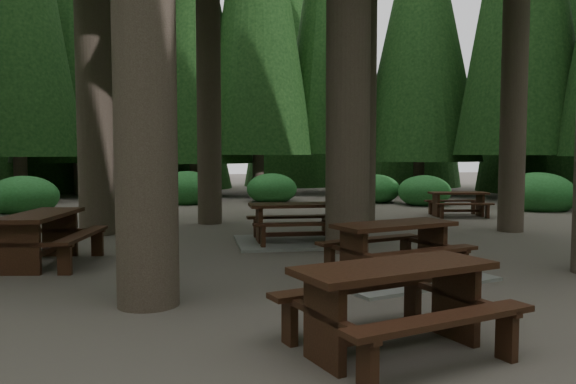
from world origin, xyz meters
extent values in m
plane|color=#4C473E|center=(0.00, 0.00, 0.00)|extent=(80.00, 80.00, 0.00)
cube|color=gray|center=(0.82, -2.10, 0.03)|extent=(2.92, 2.64, 0.05)
cube|color=black|center=(0.82, -2.10, 0.80)|extent=(2.04, 1.26, 0.06)
cube|color=black|center=(0.63, -1.49, 0.48)|extent=(1.91, 0.81, 0.05)
cube|color=black|center=(1.00, -2.71, 0.48)|extent=(1.91, 0.81, 0.05)
cube|color=black|center=(0.08, -2.32, 0.38)|extent=(0.25, 0.58, 0.76)
cube|color=black|center=(0.08, -2.32, 0.45)|extent=(0.53, 1.50, 0.06)
cube|color=black|center=(1.55, -1.88, 0.38)|extent=(0.25, 0.58, 0.76)
cube|color=black|center=(1.55, -1.88, 0.45)|extent=(0.53, 1.50, 0.06)
cube|color=black|center=(0.82, -2.10, 0.19)|extent=(1.55, 0.54, 0.08)
cube|color=black|center=(-4.66, -0.05, 0.85)|extent=(1.14, 2.14, 0.07)
cube|color=black|center=(-5.33, 0.07, 0.51)|extent=(0.64, 2.05, 0.06)
cube|color=black|center=(-3.99, -0.17, 0.51)|extent=(0.64, 2.05, 0.06)
cube|color=black|center=(-4.80, -0.85, 0.41)|extent=(0.63, 0.20, 0.81)
cube|color=black|center=(-4.80, -0.85, 0.47)|extent=(1.63, 0.38, 0.07)
cube|color=black|center=(-4.51, 0.75, 0.41)|extent=(0.63, 0.20, 0.81)
cube|color=black|center=(-4.51, 0.75, 0.47)|extent=(1.63, 0.38, 0.07)
cube|color=black|center=(-4.66, -0.05, 0.20)|extent=(0.39, 1.68, 0.09)
cube|color=gray|center=(0.03, 1.32, 0.03)|extent=(2.53, 2.12, 0.05)
cube|color=black|center=(0.03, 1.32, 0.80)|extent=(1.95, 0.82, 0.06)
cube|color=black|center=(0.06, 1.96, 0.48)|extent=(1.93, 0.34, 0.05)
cube|color=black|center=(0.01, 0.68, 0.48)|extent=(1.93, 0.34, 0.05)
cube|color=black|center=(-0.73, 1.35, 0.38)|extent=(0.11, 0.59, 0.77)
cube|color=black|center=(-0.73, 1.35, 0.45)|extent=(0.15, 1.55, 0.06)
cube|color=black|center=(0.80, 1.29, 0.38)|extent=(0.11, 0.59, 0.77)
cube|color=black|center=(0.80, 1.29, 0.45)|extent=(0.15, 1.55, 0.06)
cube|color=black|center=(0.03, 1.32, 0.19)|extent=(1.60, 0.15, 0.09)
cube|color=black|center=(5.86, 5.18, 0.69)|extent=(1.75, 0.91, 0.06)
cube|color=black|center=(5.95, 5.73, 0.42)|extent=(1.68, 0.50, 0.05)
cube|color=black|center=(5.77, 4.63, 0.42)|extent=(1.68, 0.50, 0.05)
cube|color=black|center=(5.20, 5.29, 0.33)|extent=(0.16, 0.51, 0.67)
cube|color=black|center=(5.20, 5.29, 0.39)|extent=(0.29, 1.34, 0.06)
cube|color=black|center=(6.51, 5.07, 0.33)|extent=(0.16, 0.51, 0.67)
cube|color=black|center=(6.51, 5.07, 0.39)|extent=(0.29, 1.34, 0.06)
cube|color=black|center=(5.86, 5.18, 0.17)|extent=(1.38, 0.30, 0.07)
cube|color=black|center=(-0.45, -5.17, 0.81)|extent=(2.07, 1.26, 0.06)
cube|color=black|center=(-0.63, -4.55, 0.49)|extent=(1.94, 0.80, 0.05)
cube|color=black|center=(-0.28, -5.79, 0.49)|extent=(1.94, 0.80, 0.05)
cube|color=black|center=(-1.20, -5.38, 0.39)|extent=(0.25, 0.59, 0.78)
cube|color=black|center=(-1.20, -5.38, 0.45)|extent=(0.52, 1.53, 0.06)
cube|color=black|center=(0.29, -4.95, 0.39)|extent=(0.25, 0.59, 0.78)
cube|color=black|center=(0.29, -4.95, 0.45)|extent=(0.52, 1.53, 0.06)
cube|color=black|center=(-0.45, -5.17, 0.19)|extent=(1.58, 0.53, 0.09)
ellipsoid|color=#216124|center=(9.44, 6.45, 0.40)|extent=(2.42, 2.42, 1.49)
ellipsoid|color=#216124|center=(6.43, 8.69, 0.40)|extent=(1.90, 1.90, 1.17)
ellipsoid|color=#216124|center=(5.14, 10.17, 0.40)|extent=(1.84, 1.84, 1.13)
ellipsoid|color=#216124|center=(1.30, 11.25, 0.40)|extent=(1.95, 1.95, 1.20)
ellipsoid|color=#216124|center=(-1.94, 11.21, 0.40)|extent=(2.31, 2.31, 1.42)
ellipsoid|color=#216124|center=(-4.09, 10.56, 0.40)|extent=(1.93, 1.93, 1.19)
ellipsoid|color=#216124|center=(-7.11, 9.06, 0.40)|extent=(2.15, 2.15, 1.32)
cone|color=black|center=(8.89, 14.45, 8.24)|extent=(5.73, 5.73, 13.48)
cone|color=black|center=(-1.44, 15.36, 7.89)|extent=(5.17, 5.17, 12.91)
cone|color=black|center=(-6.57, 16.72, 8.10)|extent=(5.82, 5.82, 13.26)
cone|color=black|center=(11.00, 19.74, 9.51)|extent=(5.26, 5.26, 19.02)
cone|color=black|center=(4.25, 21.60, 8.07)|extent=(5.34, 5.34, 16.14)
cone|color=black|center=(-2.52, 20.86, 8.43)|extent=(6.57, 6.57, 16.86)
camera|label=1|loc=(-2.50, -10.06, 1.89)|focal=35.00mm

